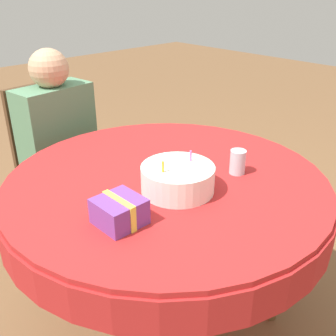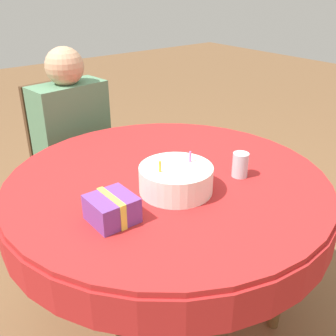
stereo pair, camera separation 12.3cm
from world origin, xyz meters
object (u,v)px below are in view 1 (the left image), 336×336
Objects in this scene: birthday_cake at (178,179)px; gift_box at (119,211)px; drinking_glass at (238,162)px; person at (60,133)px; chair at (54,160)px.

birthday_cake is 1.85× the size of gift_box.
birthday_cake is 2.77× the size of drinking_glass.
person reaches higher than birthday_cake.
person is (0.01, -0.09, 0.18)m from chair.
birthday_cake is 0.27m from drinking_glass.
gift_box is (-0.28, -0.02, -0.01)m from birthday_cake.
drinking_glass is at bearing -84.82° from chair.
chair is at bearing 73.10° from gift_box.
drinking_glass is 0.55m from gift_box.
birthday_cake is at bearing -98.71° from chair.
gift_box is at bearing -175.20° from birthday_cake.
birthday_cake is at bearing 4.80° from gift_box.
chair reaches higher than drinking_glass.
gift_box is (-0.33, -0.97, 0.10)m from person.
chair is 6.30× the size of gift_box.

